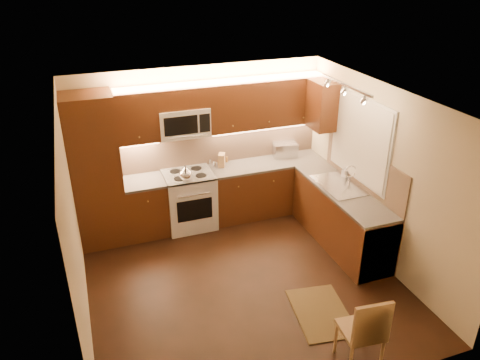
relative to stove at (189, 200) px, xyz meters
name	(u,v)px	position (x,y,z in m)	size (l,w,h in m)	color
floor	(243,281)	(0.30, -1.68, -0.46)	(4.00, 4.00, 0.01)	black
ceiling	(244,102)	(0.30, -1.68, 2.04)	(4.00, 4.00, 0.01)	beige
wall_back	(200,144)	(0.30, 0.32, 0.79)	(4.00, 0.01, 2.50)	#C5B590
wall_front	(323,303)	(0.30, -3.67, 0.79)	(4.00, 0.01, 2.50)	#C5B590
wall_left	(74,229)	(-1.70, -1.68, 0.79)	(0.01, 4.00, 2.50)	#C5B590
wall_right	(381,176)	(2.30, -1.68, 0.79)	(0.01, 4.00, 2.50)	#C5B590
pantry	(96,172)	(-1.35, 0.02, 0.69)	(0.70, 0.60, 2.30)	#44250E
base_cab_back_left	(146,208)	(-0.69, 0.02, -0.03)	(0.62, 0.60, 0.86)	#44250E
counter_back_left	(143,182)	(-0.69, 0.02, 0.42)	(0.62, 0.60, 0.04)	#353330
base_cab_back_right	(266,188)	(1.34, 0.02, -0.03)	(1.92, 0.60, 0.86)	#44250E
counter_back_right	(267,163)	(1.34, 0.02, 0.42)	(1.92, 0.60, 0.04)	#353330
base_cab_right	(341,218)	(2.00, -1.28, -0.03)	(0.60, 2.00, 0.86)	#44250E
counter_right	(344,191)	(2.00, -1.28, 0.42)	(0.60, 2.00, 0.04)	#353330
dishwasher	(368,243)	(2.00, -1.98, -0.03)	(0.58, 0.60, 0.84)	silver
backsplash_back	(221,144)	(0.65, 0.31, 0.74)	(3.30, 0.02, 0.60)	tan
backsplash_right	(363,168)	(2.29, -1.28, 0.74)	(0.02, 2.00, 0.60)	tan
upper_cab_back_left	(136,116)	(-0.69, 0.15, 1.42)	(0.62, 0.35, 0.75)	#44250E
upper_cab_back_right	(266,103)	(1.34, 0.15, 1.42)	(1.92, 0.35, 0.75)	#44250E
upper_cab_bridge	(182,97)	(0.00, 0.15, 1.63)	(0.76, 0.35, 0.31)	#44250E
upper_cab_right_corner	(323,105)	(2.12, -0.28, 1.42)	(0.35, 0.50, 0.75)	#44250E
stove	(189,200)	(0.00, 0.00, 0.00)	(0.76, 0.65, 0.92)	silver
microwave	(183,122)	(0.00, 0.14, 1.26)	(0.76, 0.38, 0.44)	silver
window_frame	(361,139)	(2.29, -1.12, 1.14)	(0.03, 1.44, 1.24)	silver
window_blinds	(359,139)	(2.27, -1.12, 1.14)	(0.02, 1.36, 1.16)	silver
sink	(339,181)	(2.00, -1.12, 0.52)	(0.52, 0.86, 0.15)	silver
faucet	(350,175)	(2.18, -1.12, 0.59)	(0.20, 0.04, 0.30)	silver
track_light_bar	(346,85)	(1.85, -1.27, 2.00)	(0.04, 1.20, 0.03)	silver
kettle	(186,173)	(-0.08, -0.21, 0.58)	(0.20, 0.20, 0.23)	silver
toaster_oven	(285,149)	(1.72, 0.19, 0.56)	(0.40, 0.30, 0.24)	silver
knife_block	(222,160)	(0.59, 0.14, 0.55)	(0.10, 0.16, 0.21)	#9B6B46
spice_jar_a	(214,164)	(0.47, 0.15, 0.49)	(0.05, 0.05, 0.10)	silver
spice_jar_b	(227,159)	(0.72, 0.26, 0.49)	(0.04, 0.04, 0.09)	brown
spice_jar_c	(210,162)	(0.44, 0.26, 0.49)	(0.04, 0.04, 0.09)	silver
spice_jar_d	(219,163)	(0.56, 0.19, 0.48)	(0.04, 0.04, 0.09)	#965B2D
soap_bottle	(345,172)	(2.24, -0.90, 0.53)	(0.08, 0.08, 0.18)	silver
rug	(321,312)	(0.99, -2.58, -0.45)	(0.64, 0.96, 0.01)	black
dining_chair	(361,328)	(0.98, -3.38, 0.01)	(0.41, 0.41, 0.93)	#9B6B46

